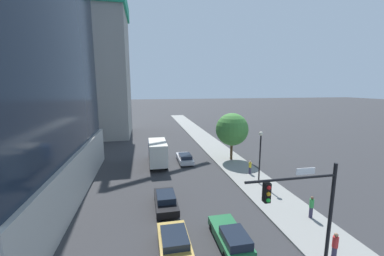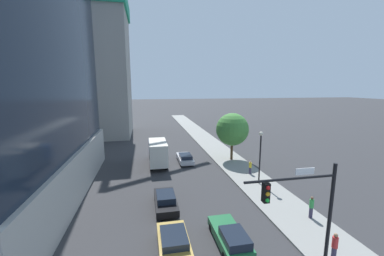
% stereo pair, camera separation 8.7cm
% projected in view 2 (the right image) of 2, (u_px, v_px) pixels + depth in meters
% --- Properties ---
extents(sidewalk, '(4.53, 120.00, 0.15)m').
position_uv_depth(sidewalk, '(243.00, 172.00, 29.56)').
color(sidewalk, gray).
rests_on(sidewalk, ground).
extents(construction_building, '(23.75, 15.16, 37.55)m').
position_uv_depth(construction_building, '(98.00, 62.00, 49.90)').
color(construction_building, '#9E9B93').
rests_on(construction_building, ground).
extents(traffic_light_pole, '(5.30, 0.48, 6.38)m').
position_uv_depth(traffic_light_pole, '(304.00, 202.00, 12.61)').
color(traffic_light_pole, black).
rests_on(traffic_light_pole, sidewalk).
extents(street_lamp, '(0.44, 0.44, 5.75)m').
position_uv_depth(street_lamp, '(260.00, 150.00, 25.24)').
color(street_lamp, black).
rests_on(street_lamp, sidewalk).
extents(street_tree, '(4.64, 4.64, 6.77)m').
position_uv_depth(street_tree, '(232.00, 129.00, 33.53)').
color(street_tree, brown).
rests_on(street_tree, sidewalk).
extents(car_green, '(1.81, 4.46, 1.42)m').
position_uv_depth(car_green, '(230.00, 237.00, 15.73)').
color(car_green, '#1E6638').
rests_on(car_green, ground).
extents(car_silver, '(1.85, 4.80, 1.29)m').
position_uv_depth(car_silver, '(185.00, 158.00, 33.25)').
color(car_silver, '#B7B7BC').
rests_on(car_silver, ground).
extents(car_black, '(1.85, 4.65, 1.39)m').
position_uv_depth(car_black, '(166.00, 201.00, 20.73)').
color(car_black, black).
rests_on(car_black, ground).
extents(car_gold, '(1.94, 4.51, 1.45)m').
position_uv_depth(car_gold, '(174.00, 245.00, 14.87)').
color(car_gold, '#AD8938').
rests_on(car_gold, ground).
extents(box_truck, '(2.29, 7.57, 3.44)m').
position_uv_depth(box_truck, '(158.00, 151.00, 32.18)').
color(box_truck, '#1E4799').
rests_on(box_truck, ground).
extents(pedestrian_red_shirt, '(0.34, 0.34, 1.81)m').
position_uv_depth(pedestrian_red_shirt, '(335.00, 247.00, 14.18)').
color(pedestrian_red_shirt, '#38334C').
rests_on(pedestrian_red_shirt, sidewalk).
extents(pedestrian_yellow_shirt, '(0.34, 0.34, 1.63)m').
position_uv_depth(pedestrian_yellow_shirt, '(250.00, 167.00, 28.49)').
color(pedestrian_yellow_shirt, '#38334C').
rests_on(pedestrian_yellow_shirt, sidewalk).
extents(pedestrian_green_shirt, '(0.34, 0.34, 1.81)m').
position_uv_depth(pedestrian_green_shirt, '(311.00, 207.00, 18.87)').
color(pedestrian_green_shirt, '#38334C').
rests_on(pedestrian_green_shirt, sidewalk).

